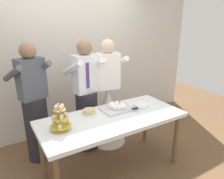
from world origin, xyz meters
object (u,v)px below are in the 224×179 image
object	(u,v)px
cupcake_stand	(60,119)
dessert_table	(112,122)
person_guest	(35,110)
round_cake	(89,112)
person_groom	(87,103)
main_cake_tray	(117,107)
person_bride	(108,108)
plate_stack	(141,105)

from	to	relation	value
cupcake_stand	dessert_table	bearing A→B (deg)	-1.88
dessert_table	person_guest	world-z (taller)	person_guest
round_cake	person_groom	bearing A→B (deg)	70.08
main_cake_tray	round_cake	xyz separation A→B (m)	(-0.38, 0.06, -0.01)
round_cake	person_groom	distance (m)	0.46
main_cake_tray	round_cake	world-z (taller)	main_cake_tray
person_bride	person_guest	bearing A→B (deg)	172.82
main_cake_tray	round_cake	distance (m)	0.38
round_cake	person_bride	world-z (taller)	person_bride
plate_stack	round_cake	bearing A→B (deg)	168.18
cupcake_stand	main_cake_tray	world-z (taller)	cupcake_stand
main_cake_tray	cupcake_stand	bearing A→B (deg)	-170.62
person_groom	main_cake_tray	bearing A→B (deg)	-65.35
plate_stack	person_bride	distance (m)	0.64
person_bride	person_guest	distance (m)	1.09
person_bride	cupcake_stand	bearing A→B (deg)	-146.93
dessert_table	cupcake_stand	bearing A→B (deg)	178.12
round_cake	person_guest	distance (m)	0.79
person_groom	person_bride	bearing A→B (deg)	-1.41
round_cake	plate_stack	bearing A→B (deg)	-11.82
main_cake_tray	dessert_table	bearing A→B (deg)	-137.40
person_groom	plate_stack	bearing A→B (deg)	-45.72
person_guest	person_bride	bearing A→B (deg)	-7.18
cupcake_stand	round_cake	size ratio (longest dim) A/B	1.27
person_groom	person_guest	size ratio (longest dim) A/B	1.00
dessert_table	person_bride	distance (m)	0.71
plate_stack	main_cake_tray	bearing A→B (deg)	165.38
person_bride	plate_stack	bearing A→B (deg)	-70.02
round_cake	cupcake_stand	bearing A→B (deg)	-155.62
dessert_table	plate_stack	distance (m)	0.52
dessert_table	person_guest	xyz separation A→B (m)	(-0.77, 0.77, 0.05)
dessert_table	plate_stack	size ratio (longest dim) A/B	8.49
plate_stack	person_guest	xyz separation A→B (m)	(-1.27, 0.70, -0.05)
plate_stack	person_guest	bearing A→B (deg)	151.09
dessert_table	main_cake_tray	distance (m)	0.26
dessert_table	round_cake	xyz separation A→B (m)	(-0.21, 0.22, 0.10)
cupcake_stand	person_guest	bearing A→B (deg)	99.29
dessert_table	person_bride	size ratio (longest dim) A/B	1.08
person_groom	person_bride	world-z (taller)	same
dessert_table	cupcake_stand	size ratio (longest dim) A/B	5.90
dessert_table	cupcake_stand	distance (m)	0.67
main_cake_tray	round_cake	size ratio (longest dim) A/B	1.79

